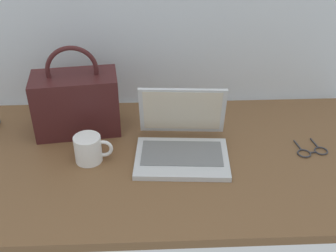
# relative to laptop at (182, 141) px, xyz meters

# --- Properties ---
(desk) EXTENTS (1.60, 0.76, 0.03)m
(desk) POSITION_rel_laptop_xyz_m (-0.09, -0.02, -0.06)
(desk) COLOR brown
(desk) RESTS_ON ground
(laptop) EXTENTS (0.32, 0.30, 0.21)m
(laptop) POSITION_rel_laptop_xyz_m (0.00, 0.00, 0.00)
(laptop) COLOR silver
(laptop) RESTS_ON desk
(coffee_mug) EXTENTS (0.13, 0.09, 0.09)m
(coffee_mug) POSITION_rel_laptop_xyz_m (-0.31, -0.03, 0.00)
(coffee_mug) COLOR white
(coffee_mug) RESTS_ON desk
(eyeglasses) EXTENTS (0.12, 0.12, 0.01)m
(eyeglasses) POSITION_rel_laptop_xyz_m (0.45, -0.02, -0.04)
(eyeglasses) COLOR #333338
(eyeglasses) RESTS_ON desk
(handbag) EXTENTS (0.32, 0.19, 0.33)m
(handbag) POSITION_rel_laptop_xyz_m (-0.37, 0.17, 0.07)
(handbag) COLOR #3F1919
(handbag) RESTS_ON desk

